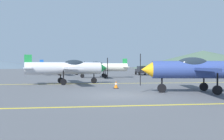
# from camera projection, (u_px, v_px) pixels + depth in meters

# --- Properties ---
(ground_plane) EXTENTS (400.00, 400.00, 0.00)m
(ground_plane) POSITION_uv_depth(u_px,v_px,m) (119.00, 95.00, 13.94)
(ground_plane) COLOR #54565B
(apron_line_near) EXTENTS (80.00, 0.16, 0.01)m
(apron_line_near) POSITION_uv_depth(u_px,v_px,m) (132.00, 106.00, 10.26)
(apron_line_near) COLOR yellow
(apron_line_near) RESTS_ON ground_plane
(apron_line_far) EXTENTS (80.00, 0.16, 0.01)m
(apron_line_far) POSITION_uv_depth(u_px,v_px,m) (104.00, 84.00, 22.71)
(apron_line_far) COLOR yellow
(apron_line_far) RESTS_ON ground_plane
(airplane_near) EXTENTS (7.92, 9.07, 2.71)m
(airplane_near) POSITION_uv_depth(u_px,v_px,m) (202.00, 69.00, 15.09)
(airplane_near) COLOR #33478C
(airplane_near) RESTS_ON ground_plane
(airplane_mid) EXTENTS (7.93, 9.05, 2.71)m
(airplane_mid) POSITION_uv_depth(u_px,v_px,m) (67.00, 68.00, 22.14)
(airplane_mid) COLOR silver
(airplane_mid) RESTS_ON ground_plane
(airplane_far) EXTENTS (7.81, 9.02, 2.71)m
(airplane_far) POSITION_uv_depth(u_px,v_px,m) (101.00, 67.00, 33.24)
(airplane_far) COLOR silver
(airplane_far) RESTS_ON ground_plane
(airplane_back) EXTENTS (7.92, 9.07, 2.71)m
(airplane_back) POSITION_uv_depth(u_px,v_px,m) (62.00, 67.00, 41.62)
(airplane_back) COLOR silver
(airplane_back) RESTS_ON ground_plane
(car_sedan) EXTENTS (2.06, 4.32, 1.62)m
(car_sedan) POSITION_uv_depth(u_px,v_px,m) (142.00, 70.00, 43.04)
(car_sedan) COLOR black
(car_sedan) RESTS_ON ground_plane
(traffic_cone_side) EXTENTS (0.36, 0.36, 0.59)m
(traffic_cone_side) POSITION_uv_depth(u_px,v_px,m) (116.00, 85.00, 17.96)
(traffic_cone_side) COLOR black
(traffic_cone_side) RESTS_ON ground_plane
(hill_centerleft) EXTENTS (85.09, 85.09, 10.45)m
(hill_centerleft) POSITION_uv_depth(u_px,v_px,m) (203.00, 59.00, 139.83)
(hill_centerleft) COLOR #4C6651
(hill_centerleft) RESTS_ON ground_plane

